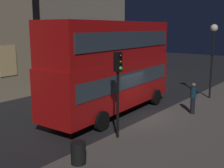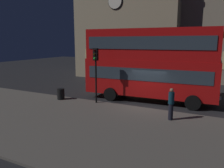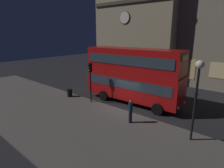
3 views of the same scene
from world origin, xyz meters
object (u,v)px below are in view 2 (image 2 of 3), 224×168
at_px(pedestrian, 171,104).
at_px(litter_bin, 61,94).
at_px(traffic_light_near_kerb, 96,64).
at_px(double_decker_bus, 150,62).

relative_size(pedestrian, litter_bin, 2.20).
bearing_deg(litter_bin, pedestrian, -5.59).
bearing_deg(traffic_light_near_kerb, pedestrian, -11.60).
relative_size(traffic_light_near_kerb, pedestrian, 2.14).
bearing_deg(litter_bin, traffic_light_near_kerb, 7.18).
bearing_deg(pedestrian, traffic_light_near_kerb, 72.41).
bearing_deg(traffic_light_near_kerb, double_decker_bus, 42.75).
xyz_separation_m(traffic_light_near_kerb, litter_bin, (-2.94, -0.37, -2.40)).
bearing_deg(pedestrian, litter_bin, 78.92).
distance_m(traffic_light_near_kerb, litter_bin, 3.81).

